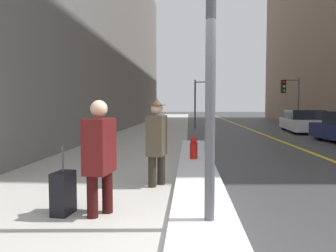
{
  "coord_description": "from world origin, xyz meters",
  "views": [
    {
      "loc": [
        0.06,
        -3.32,
        1.5
      ],
      "look_at": [
        -0.4,
        4.0,
        1.05
      ],
      "focal_mm": 35.0,
      "sensor_mm": 36.0,
      "label": 1
    }
  ],
  "objects_px": {
    "rolling_suitcase": "(63,193)",
    "fire_hydrant": "(194,151)",
    "parked_car_white": "(303,122)",
    "traffic_light_far": "(289,92)",
    "traffic_light_near": "(206,93)",
    "pedestrian_trailing": "(100,152)",
    "pedestrian_in_fedora": "(157,138)"
  },
  "relations": [
    {
      "from": "rolling_suitcase",
      "to": "fire_hydrant",
      "type": "relative_size",
      "value": 1.36
    },
    {
      "from": "rolling_suitcase",
      "to": "parked_car_white",
      "type": "bearing_deg",
      "value": 158.17
    },
    {
      "from": "traffic_light_far",
      "to": "parked_car_white",
      "type": "height_order",
      "value": "traffic_light_far"
    },
    {
      "from": "traffic_light_far",
      "to": "rolling_suitcase",
      "type": "xyz_separation_m",
      "value": [
        -8.65,
        -18.93,
        -2.18
      ]
    },
    {
      "from": "traffic_light_near",
      "to": "rolling_suitcase",
      "type": "bearing_deg",
      "value": -90.59
    },
    {
      "from": "traffic_light_far",
      "to": "rolling_suitcase",
      "type": "distance_m",
      "value": 20.93
    },
    {
      "from": "rolling_suitcase",
      "to": "fire_hydrant",
      "type": "distance_m",
      "value": 4.48
    },
    {
      "from": "traffic_light_far",
      "to": "pedestrian_trailing",
      "type": "distance_m",
      "value": 20.67
    },
    {
      "from": "traffic_light_far",
      "to": "rolling_suitcase",
      "type": "relative_size",
      "value": 3.62
    },
    {
      "from": "traffic_light_far",
      "to": "parked_car_white",
      "type": "distance_m",
      "value": 4.36
    },
    {
      "from": "pedestrian_trailing",
      "to": "pedestrian_in_fedora",
      "type": "relative_size",
      "value": 0.96
    },
    {
      "from": "traffic_light_near",
      "to": "rolling_suitcase",
      "type": "xyz_separation_m",
      "value": [
        -2.85,
        -17.84,
        -2.03
      ]
    },
    {
      "from": "pedestrian_trailing",
      "to": "fire_hydrant",
      "type": "bearing_deg",
      "value": 169.14
    },
    {
      "from": "rolling_suitcase",
      "to": "fire_hydrant",
      "type": "bearing_deg",
      "value": 162.88
    },
    {
      "from": "pedestrian_trailing",
      "to": "rolling_suitcase",
      "type": "bearing_deg",
      "value": -83.06
    },
    {
      "from": "traffic_light_near",
      "to": "parked_car_white",
      "type": "relative_size",
      "value": 0.64
    },
    {
      "from": "pedestrian_trailing",
      "to": "fire_hydrant",
      "type": "xyz_separation_m",
      "value": [
        1.33,
        4.09,
        -0.53
      ]
    },
    {
      "from": "traffic_light_far",
      "to": "parked_car_white",
      "type": "xyz_separation_m",
      "value": [
        -0.31,
        -3.92,
        -1.88
      ]
    },
    {
      "from": "parked_car_white",
      "to": "fire_hydrant",
      "type": "distance_m",
      "value": 12.71
    },
    {
      "from": "pedestrian_trailing",
      "to": "rolling_suitcase",
      "type": "distance_m",
      "value": 0.77
    },
    {
      "from": "traffic_light_far",
      "to": "parked_car_white",
      "type": "bearing_deg",
      "value": 77.13
    },
    {
      "from": "pedestrian_trailing",
      "to": "fire_hydrant",
      "type": "distance_m",
      "value": 4.33
    },
    {
      "from": "rolling_suitcase",
      "to": "pedestrian_trailing",
      "type": "bearing_deg",
      "value": 96.94
    },
    {
      "from": "rolling_suitcase",
      "to": "fire_hydrant",
      "type": "height_order",
      "value": "rolling_suitcase"
    },
    {
      "from": "traffic_light_near",
      "to": "parked_car_white",
      "type": "distance_m",
      "value": 6.41
    },
    {
      "from": "pedestrian_in_fedora",
      "to": "fire_hydrant",
      "type": "height_order",
      "value": "pedestrian_in_fedora"
    },
    {
      "from": "traffic_light_near",
      "to": "traffic_light_far",
      "type": "xyz_separation_m",
      "value": [
        5.8,
        1.09,
        0.14
      ]
    },
    {
      "from": "pedestrian_trailing",
      "to": "traffic_light_far",
      "type": "bearing_deg",
      "value": 163.95
    },
    {
      "from": "pedestrian_in_fedora",
      "to": "fire_hydrant",
      "type": "bearing_deg",
      "value": 170.39
    },
    {
      "from": "parked_car_white",
      "to": "fire_hydrant",
      "type": "height_order",
      "value": "parked_car_white"
    },
    {
      "from": "traffic_light_far",
      "to": "pedestrian_in_fedora",
      "type": "distance_m",
      "value": 18.88
    },
    {
      "from": "traffic_light_far",
      "to": "fire_hydrant",
      "type": "bearing_deg",
      "value": 57.1
    }
  ]
}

